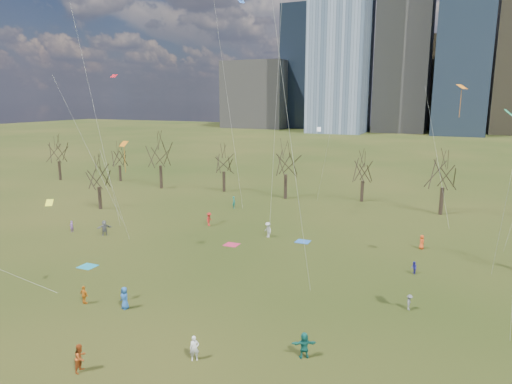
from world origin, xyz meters
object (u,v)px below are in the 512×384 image
at_px(blanket_navy, 303,241).
at_px(person_2, 81,358).
at_px(person_4, 84,295).
at_px(blanket_crimson, 232,245).
at_px(person_0, 125,298).
at_px(person_1, 194,348).
at_px(blanket_teal, 88,266).

xyz_separation_m(blanket_navy, person_2, (-4.46, -29.97, 0.88)).
bearing_deg(person_4, blanket_crimson, -94.29).
bearing_deg(blanket_crimson, person_2, -84.17).
bearing_deg(person_0, blanket_crimson, 108.52).
height_order(blanket_crimson, person_0, person_0).
bearing_deg(person_4, person_1, 173.09).
height_order(blanket_teal, person_4, person_4).
bearing_deg(blanket_crimson, person_0, -91.68).
xyz_separation_m(blanket_crimson, person_2, (2.61, -25.58, 0.88)).
relative_size(blanket_navy, person_2, 0.89).
bearing_deg(blanket_navy, blanket_crimson, -148.20).
bearing_deg(person_4, blanket_teal, -39.38).
relative_size(blanket_teal, person_1, 0.98).
distance_m(person_0, person_1, 9.72).
relative_size(person_0, person_1, 1.10).
distance_m(person_2, person_4, 9.86).
xyz_separation_m(blanket_teal, person_4, (5.91, -6.49, 0.74)).
distance_m(blanket_teal, person_1, 20.84).
relative_size(person_1, person_2, 0.91).
xyz_separation_m(blanket_teal, person_0, (9.49, -5.86, 0.89)).
distance_m(person_0, person_4, 3.64).
height_order(blanket_navy, person_0, person_0).
xyz_separation_m(blanket_crimson, person_4, (-4.10, -18.36, 0.74)).
height_order(blanket_navy, blanket_crimson, same).
height_order(blanket_teal, blanket_crimson, same).
bearing_deg(person_0, person_2, -48.06).
relative_size(blanket_crimson, person_1, 0.98).
height_order(person_1, person_4, person_1).
relative_size(blanket_teal, blanket_navy, 1.00).
bearing_deg(person_4, blanket_navy, -107.85).
height_order(person_0, person_4, person_0).
bearing_deg(person_1, person_2, 179.62).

